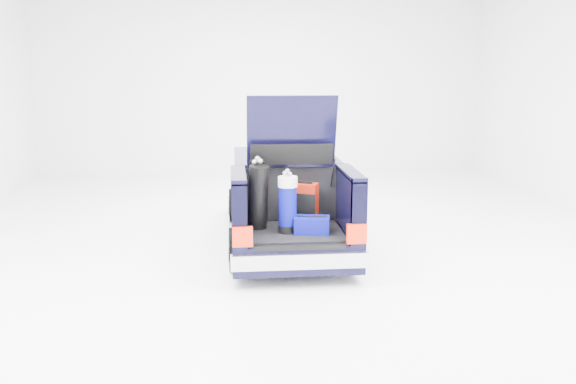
{
  "coord_description": "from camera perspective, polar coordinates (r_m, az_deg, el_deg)",
  "views": [
    {
      "loc": [
        -0.87,
        -9.67,
        2.85
      ],
      "look_at": [
        0.0,
        -0.5,
        0.95
      ],
      "focal_mm": 38.0,
      "sensor_mm": 36.0,
      "label": 1
    }
  ],
  "objects": [
    {
      "name": "black_golf_bag",
      "position": [
        8.54,
        -2.82,
        -0.45
      ],
      "size": [
        0.4,
        0.45,
        1.02
      ],
      "rotation": [
        0.0,
        0.0,
        0.39
      ],
      "color": "black",
      "rests_on": "car"
    },
    {
      "name": "car",
      "position": [
        10.05,
        -0.33,
        -0.84
      ],
      "size": [
        1.87,
        4.65,
        2.47
      ],
      "color": "black",
      "rests_on": "ground"
    },
    {
      "name": "blue_golf_bag",
      "position": [
        8.36,
        -0.03,
        -1.12
      ],
      "size": [
        0.29,
        0.29,
        0.89
      ],
      "rotation": [
        0.0,
        0.0,
        -0.1
      ],
      "color": "black",
      "rests_on": "car"
    },
    {
      "name": "red_suitcase",
      "position": [
        8.86,
        1.54,
        -1.08
      ],
      "size": [
        0.44,
        0.38,
        0.62
      ],
      "rotation": [
        0.0,
        0.0,
        -0.41
      ],
      "color": "maroon",
      "rests_on": "car"
    },
    {
      "name": "blue_duffel",
      "position": [
        8.39,
        2.26,
        -3.09
      ],
      "size": [
        0.53,
        0.4,
        0.25
      ],
      "rotation": [
        0.0,
        0.0,
        -0.19
      ],
      "color": "#04066E",
      "rests_on": "car"
    },
    {
      "name": "ground",
      "position": [
        10.12,
        -0.27,
        -4.7
      ],
      "size": [
        14.0,
        14.0,
        0.0
      ],
      "primitive_type": "plane",
      "color": "white",
      "rests_on": "ground"
    }
  ]
}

